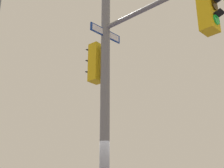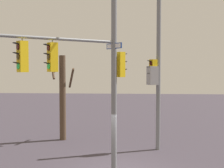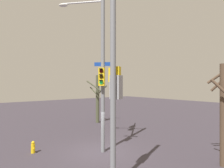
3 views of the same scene
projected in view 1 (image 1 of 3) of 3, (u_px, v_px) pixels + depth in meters
main_signal_pole_assembly at (135, 31)px, 7.70m from camera, size 4.12×6.15×9.83m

